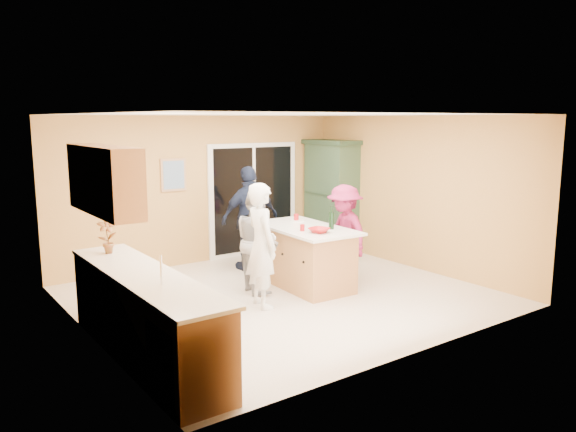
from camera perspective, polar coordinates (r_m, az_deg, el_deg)
floor at (r=8.25m, az=-0.44°, el=-8.09°), size 5.50×5.50×0.00m
ceiling at (r=7.85m, az=-0.47°, el=10.27°), size 5.50×5.00×0.10m
wall_back at (r=10.07m, az=-8.70°, el=2.65°), size 5.50×0.10×2.60m
wall_front at (r=6.11m, az=13.21°, el=-2.13°), size 5.50×0.10×2.60m
wall_left at (r=6.77m, az=-19.83°, el=-1.31°), size 0.10×5.00×2.60m
wall_right at (r=9.78m, az=12.82°, el=2.30°), size 0.10×5.00×2.60m
left_cabinet_run at (r=6.12m, az=-13.83°, el=-10.32°), size 0.65×3.05×1.24m
upper_cabinets at (r=6.55m, az=-18.17°, el=3.51°), size 0.35×1.60×0.75m
sliding_door at (r=10.59m, az=-3.52°, el=1.72°), size 1.90×0.07×2.10m
framed_picture at (r=9.79m, az=-11.56°, el=4.12°), size 0.46×0.04×0.56m
kitchen_island at (r=8.61m, az=1.75°, el=-4.32°), size 1.04×1.81×0.93m
green_hutch at (r=10.98m, az=4.44°, el=1.97°), size 0.62×1.17×2.14m
woman_white at (r=7.60m, az=-2.69°, el=-3.01°), size 0.50×0.68×1.71m
woman_grey at (r=8.31m, az=-3.15°, el=-2.52°), size 0.71×0.84×1.53m
woman_navy at (r=9.51m, az=-3.88°, el=-0.22°), size 1.07×0.51×1.77m
woman_magenta at (r=8.91m, az=5.76°, el=-1.72°), size 0.68×1.05×1.53m
serving_bowl at (r=8.07m, az=3.19°, el=-1.46°), size 0.34×0.34×0.07m
tulip_vase at (r=7.07m, az=-17.89°, el=-1.93°), size 0.26×0.21×0.43m
tumbler_near at (r=8.17m, az=1.46°, el=-1.19°), size 0.09×0.09×0.10m
tumbler_far at (r=8.97m, az=0.84°, el=-0.15°), size 0.09×0.09×0.12m
wine_bottle at (r=8.33m, az=4.44°, el=-0.44°), size 0.08×0.08×0.34m
white_plate at (r=8.98m, az=0.97°, el=-0.46°), size 0.24×0.24×0.02m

